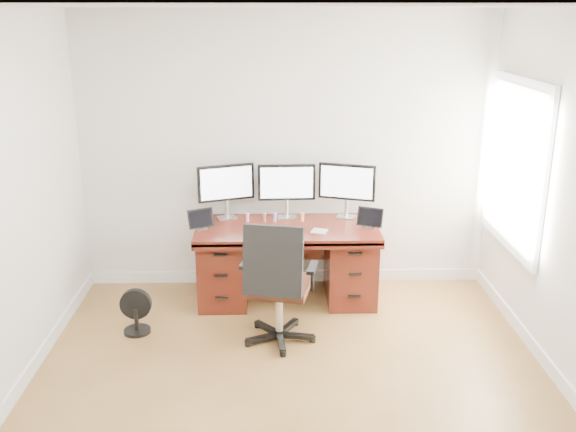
{
  "coord_description": "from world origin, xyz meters",
  "views": [
    {
      "loc": [
        -0.13,
        -3.86,
        2.69
      ],
      "look_at": [
        0.0,
        1.5,
        0.95
      ],
      "focal_mm": 40.0,
      "sensor_mm": 36.0,
      "label": 1
    }
  ],
  "objects_px": {
    "monitor_center": "(287,184)",
    "keyboard": "(282,231)",
    "desk": "(287,260)",
    "floor_fan": "(136,312)",
    "office_chair": "(278,304)"
  },
  "relations": [
    {
      "from": "office_chair",
      "to": "floor_fan",
      "type": "height_order",
      "value": "office_chair"
    },
    {
      "from": "monitor_center",
      "to": "keyboard",
      "type": "height_order",
      "value": "monitor_center"
    },
    {
      "from": "office_chair",
      "to": "keyboard",
      "type": "distance_m",
      "value": 0.79
    },
    {
      "from": "office_chair",
      "to": "keyboard",
      "type": "xyz_separation_m",
      "value": [
        0.05,
        0.68,
        0.4
      ]
    },
    {
      "from": "monitor_center",
      "to": "keyboard",
      "type": "relative_size",
      "value": 1.93
    },
    {
      "from": "desk",
      "to": "floor_fan",
      "type": "relative_size",
      "value": 4.27
    },
    {
      "from": "keyboard",
      "to": "office_chair",
      "type": "bearing_deg",
      "value": -110.14
    },
    {
      "from": "desk",
      "to": "office_chair",
      "type": "relative_size",
      "value": 1.56
    },
    {
      "from": "floor_fan",
      "to": "monitor_center",
      "type": "distance_m",
      "value": 1.83
    },
    {
      "from": "desk",
      "to": "floor_fan",
      "type": "height_order",
      "value": "desk"
    },
    {
      "from": "desk",
      "to": "floor_fan",
      "type": "bearing_deg",
      "value": -153.48
    },
    {
      "from": "office_chair",
      "to": "monitor_center",
      "type": "xyz_separation_m",
      "value": [
        0.1,
        1.1,
        0.73
      ]
    },
    {
      "from": "floor_fan",
      "to": "monitor_center",
      "type": "height_order",
      "value": "monitor_center"
    },
    {
      "from": "desk",
      "to": "keyboard",
      "type": "distance_m",
      "value": 0.41
    },
    {
      "from": "floor_fan",
      "to": "office_chair",
      "type": "bearing_deg",
      "value": -8.43
    }
  ]
}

